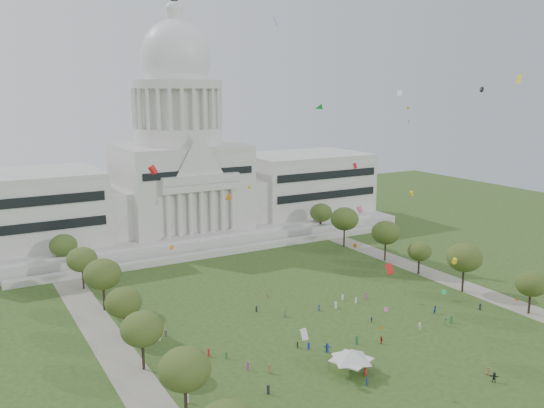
{
  "coord_description": "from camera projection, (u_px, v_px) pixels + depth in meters",
  "views": [
    {
      "loc": [
        -75.08,
        -86.35,
        54.59
      ],
      "look_at": [
        0.0,
        45.0,
        24.0
      ],
      "focal_mm": 38.0,
      "sensor_mm": 36.0,
      "label": 1
    }
  ],
  "objects": [
    {
      "name": "ground",
      "position": [
        378.0,
        353.0,
        120.82
      ],
      "size": [
        400.0,
        400.0,
        0.0
      ],
      "primitive_type": "plane",
      "color": "#2F4A1D",
      "rests_on": "ground"
    },
    {
      "name": "capitol",
      "position": [
        180.0,
        177.0,
        213.06
      ],
      "size": [
        160.0,
        64.5,
        91.3
      ],
      "color": "beige",
      "rests_on": "ground"
    },
    {
      "name": "path_left",
      "position": [
        112.0,
        348.0,
        122.99
      ],
      "size": [
        8.0,
        160.0,
        0.04
      ],
      "primitive_type": "cube",
      "color": "gray",
      "rests_on": "ground"
    },
    {
      "name": "path_right",
      "position": [
        438.0,
        276.0,
        169.69
      ],
      "size": [
        8.0,
        160.0,
        0.04
      ],
      "primitive_type": "cube",
      "color": "gray",
      "rests_on": "ground"
    },
    {
      "name": "row_tree_l_1",
      "position": [
        185.0,
        369.0,
        95.08
      ],
      "size": [
        8.86,
        8.86,
        12.59
      ],
      "color": "black",
      "rests_on": "ground"
    },
    {
      "name": "row_tree_r_1",
      "position": [
        531.0,
        284.0,
        140.3
      ],
      "size": [
        7.58,
        7.58,
        10.78
      ],
      "color": "black",
      "rests_on": "ground"
    },
    {
      "name": "row_tree_l_2",
      "position": [
        142.0,
        329.0,
        111.95
      ],
      "size": [
        8.42,
        8.42,
        11.97
      ],
      "color": "black",
      "rests_on": "ground"
    },
    {
      "name": "row_tree_r_2",
      "position": [
        464.0,
        257.0,
        155.22
      ],
      "size": [
        9.55,
        9.55,
        13.58
      ],
      "color": "black",
      "rests_on": "ground"
    },
    {
      "name": "row_tree_l_3",
      "position": [
        123.0,
        303.0,
        126.61
      ],
      "size": [
        8.12,
        8.12,
        11.55
      ],
      "color": "black",
      "rests_on": "ground"
    },
    {
      "name": "row_tree_r_3",
      "position": [
        420.0,
        251.0,
        170.36
      ],
      "size": [
        7.01,
        7.01,
        9.98
      ],
      "color": "black",
      "rests_on": "ground"
    },
    {
      "name": "row_tree_l_4",
      "position": [
        102.0,
        274.0,
        142.12
      ],
      "size": [
        9.29,
        9.29,
        13.21
      ],
      "color": "black",
      "rests_on": "ground"
    },
    {
      "name": "row_tree_r_4",
      "position": [
        386.0,
        233.0,
        183.33
      ],
      "size": [
        9.19,
        9.19,
        13.06
      ],
      "color": "black",
      "rests_on": "ground"
    },
    {
      "name": "row_tree_l_5",
      "position": [
        82.0,
        260.0,
        157.58
      ],
      "size": [
        8.33,
        8.33,
        11.85
      ],
      "color": "black",
      "rests_on": "ground"
    },
    {
      "name": "row_tree_r_5",
      "position": [
        345.0,
        219.0,
        199.73
      ],
      "size": [
        9.82,
        9.82,
        13.96
      ],
      "color": "black",
      "rests_on": "ground"
    },
    {
      "name": "row_tree_l_6",
      "position": [
        63.0,
        245.0,
        172.23
      ],
      "size": [
        8.19,
        8.19,
        11.64
      ],
      "color": "black",
      "rests_on": "ground"
    },
    {
      "name": "row_tree_r_6",
      "position": [
        321.0,
        213.0,
        216.48
      ],
      "size": [
        8.42,
        8.42,
        11.97
      ],
      "color": "black",
      "rests_on": "ground"
    },
    {
      "name": "event_tent",
      "position": [
        351.0,
        354.0,
        111.32
      ],
      "size": [
        11.93,
        11.93,
        5.12
      ],
      "color": "#4C4C4C",
      "rests_on": "ground"
    },
    {
      "name": "person_0",
      "position": [
        480.0,
        307.0,
        143.98
      ],
      "size": [
        0.97,
        0.86,
        1.67
      ],
      "primitive_type": "imported",
      "rotation": [
        0.0,
        0.0,
        5.76
      ],
      "color": "#26262B",
      "rests_on": "ground"
    },
    {
      "name": "person_2",
      "position": [
        435.0,
        310.0,
        141.65
      ],
      "size": [
        1.08,
        0.83,
        1.96
      ],
      "primitive_type": "imported",
      "rotation": [
        0.0,
        0.0,
        0.28
      ],
      "color": "navy",
      "rests_on": "ground"
    },
    {
      "name": "person_3",
      "position": [
        420.0,
        326.0,
        132.07
      ],
      "size": [
        1.06,
        1.26,
        1.74
      ],
      "primitive_type": "imported",
      "rotation": [
        0.0,
        0.0,
        5.23
      ],
      "color": "silver",
      "rests_on": "ground"
    },
    {
      "name": "person_4",
      "position": [
        381.0,
        340.0,
        124.83
      ],
      "size": [
        0.67,
        1.11,
        1.82
      ],
      "primitive_type": "imported",
      "rotation": [
        0.0,
        0.0,
        4.63
      ],
      "color": "#B21E1E",
      "rests_on": "ground"
    },
    {
      "name": "person_5",
      "position": [
        327.0,
        348.0,
        120.91
      ],
      "size": [
        1.94,
        1.6,
        1.98
      ],
      "primitive_type": "imported",
      "rotation": [
        0.0,
        0.0,
        2.58
      ],
      "color": "navy",
      "rests_on": "ground"
    },
    {
      "name": "person_6",
      "position": [
        488.0,
        371.0,
        111.36
      ],
      "size": [
        0.7,
        0.89,
        1.59
      ],
      "primitive_type": "imported",
      "rotation": [
        0.0,
        0.0,
        1.85
      ],
      "color": "olive",
      "rests_on": "ground"
    },
    {
      "name": "person_7",
      "position": [
        367.0,
        382.0,
        107.13
      ],
      "size": [
        0.72,
        0.63,
        1.66
      ],
      "primitive_type": "imported",
      "rotation": [
        0.0,
        0.0,
        3.52
      ],
      "color": "navy",
      "rests_on": "ground"
    },
    {
      "name": "person_8",
      "position": [
        297.0,
        345.0,
        122.81
      ],
      "size": [
        0.72,
        0.46,
        1.44
      ],
      "primitive_type": "imported",
      "rotation": [
        0.0,
        0.0,
        3.1
      ],
      "color": "#26262B",
      "rests_on": "ground"
    },
    {
      "name": "person_9",
      "position": [
        446.0,
        321.0,
        134.48
      ],
      "size": [
        1.36,
        1.31,
        1.93
      ],
      "primitive_type": "imported",
      "rotation": [
        0.0,
        0.0,
        0.73
      ],
      "color": "#33723F",
      "rests_on": "ground"
    },
    {
      "name": "person_10",
      "position": [
        372.0,
        320.0,
        136.22
      ],
      "size": [
        0.48,
        0.85,
        1.43
      ],
      "primitive_type": "imported",
      "rotation": [
        0.0,
        0.0,
        1.6
      ],
      "color": "navy",
      "rests_on": "ground"
    },
    {
      "name": "person_11",
      "position": [
        494.0,
        377.0,
        108.54
      ],
      "size": [
        1.8,
        1.8,
        1.97
      ],
      "primitive_type": "imported",
      "rotation": [
        0.0,
        0.0,
        2.35
      ],
      "color": "#26262B",
      "rests_on": "ground"
    },
    {
      "name": "distant_crowd",
      "position": [
        295.0,
        335.0,
        127.22
      ],
      "size": [
        67.62,
        39.22,
        1.95
      ],
      "color": "silver",
      "rests_on": "ground"
    },
    {
      "name": "kite_swarm",
      "position": [
        371.0,
        211.0,
        121.01
      ],
      "size": [
        85.3,
        100.21,
        66.03
      ],
      "color": "yellow",
      "rests_on": "ground"
    }
  ]
}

